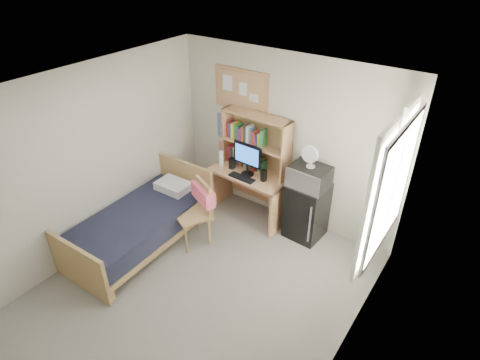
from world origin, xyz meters
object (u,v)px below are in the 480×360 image
Objects in this scene: desk at (249,194)px; speaker_right at (264,176)px; mini_fridge at (307,210)px; monitor at (247,160)px; bulletin_board at (241,90)px; microwave at (310,176)px; desk_chair at (191,214)px; desk_fan at (312,157)px; bed at (140,229)px; speaker_left at (232,163)px.

speaker_right reaches higher than desk.
monitor is at bearing -170.08° from mini_fridge.
bulletin_board is 1.76× the size of microwave.
desk_chair is 1.68m from mini_fridge.
desk_fan is at bearing 4.58° from desk.
microwave is at bearing 4.58° from desk.
bed is 11.45× the size of speaker_right.
desk is 1.25× the size of desk_chair.
bulletin_board reaches higher than speaker_left.
bulletin_board is 1.12m from speaker_left.
microwave is at bearing 6.19° from speaker_left.
mini_fridge is at bearing 90.00° from desk_fan.
desk_fan is (0.68, 0.11, 0.47)m from speaker_right.
desk is 0.61× the size of bed.
desk_fan reaches higher than desk.
bulletin_board is at bearing 172.49° from mini_fridge.
desk is 1.17m from microwave.
bulletin_board is 1.61m from desk.
speaker_right is 0.59× the size of desk_fan.
microwave reaches higher than desk.
desk_chair reaches higher than speaker_left.
desk_chair reaches higher than bed.
monitor reaches higher than microwave.
bulletin_board is 1.07× the size of mini_fridge.
monitor is 2.82× the size of speaker_left.
monitor is at bearing -171.22° from desk_fan.
desk_chair is at bearing -86.77° from bulletin_board.
speaker_left is (0.57, 1.48, 0.59)m from bed.
bulletin_board is at bearing 137.70° from monitor.
speaker_right is at bearing -11.31° from desk.
mini_fridge is at bearing 90.00° from microwave.
bulletin_board is 0.95× the size of desk_chair.
speaker_left is at bearing -173.11° from microwave.
bed is 2.53m from microwave.
microwave is at bearing 8.07° from monitor.
bulletin_board is 5.17× the size of speaker_left.
mini_fridge is (0.98, 0.05, 0.05)m from desk.
speaker_right is (0.30, -0.07, 0.47)m from desk.
speaker_left reaches higher than speaker_right.
desk_chair is 1.16m from monitor.
monitor is 0.98m from microwave.
monitor reaches higher than mini_fridge.
bulletin_board is at bearing 73.90° from bed.
desk_chair is 1.06m from speaker_left.
mini_fridge is 1.35m from speaker_left.
bulletin_board is at bearing 117.74° from desk_chair.
desk_chair is 1.13× the size of mini_fridge.
mini_fridge is at bearing 65.08° from desk_chair.
desk_fan reaches higher than speaker_left.
desk_chair is at bearing -136.01° from mini_fridge.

